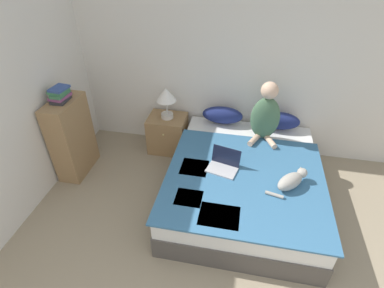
# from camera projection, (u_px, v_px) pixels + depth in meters

# --- Properties ---
(wall_back) EXTENTS (5.59, 0.05, 2.55)m
(wall_back) POSITION_uv_depth(u_px,v_px,m) (249.00, 65.00, 3.82)
(wall_back) COLOR silver
(wall_back) RESTS_ON ground_plane
(bed) EXTENTS (1.72, 2.04, 0.49)m
(bed) POSITION_uv_depth(u_px,v_px,m) (243.00, 182.00, 3.55)
(bed) COLOR #4C4742
(bed) RESTS_ON ground_plane
(pillow_near) EXTENTS (0.55, 0.21, 0.24)m
(pillow_near) POSITION_uv_depth(u_px,v_px,m) (222.00, 115.00, 4.10)
(pillow_near) COLOR navy
(pillow_near) RESTS_ON bed
(pillow_far) EXTENTS (0.55, 0.21, 0.24)m
(pillow_far) POSITION_uv_depth(u_px,v_px,m) (278.00, 121.00, 3.98)
(pillow_far) COLOR navy
(pillow_far) RESTS_ON bed
(person_sitting) EXTENTS (0.36, 0.36, 0.77)m
(person_sitting) POSITION_uv_depth(u_px,v_px,m) (266.00, 115.00, 3.68)
(person_sitting) COLOR #476B4C
(person_sitting) RESTS_ON bed
(cat_tabby) EXTENTS (0.43, 0.39, 0.17)m
(cat_tabby) POSITION_uv_depth(u_px,v_px,m) (291.00, 180.00, 3.09)
(cat_tabby) COLOR #A8A399
(cat_tabby) RESTS_ON bed
(laptop_open) EXTENTS (0.38, 0.33, 0.22)m
(laptop_open) POSITION_uv_depth(u_px,v_px,m) (223.00, 165.00, 3.35)
(laptop_open) COLOR #B7B7BC
(laptop_open) RESTS_ON bed
(nightstand) EXTENTS (0.53, 0.45, 0.54)m
(nightstand) POSITION_uv_depth(u_px,v_px,m) (168.00, 133.00, 4.35)
(nightstand) COLOR #937047
(nightstand) RESTS_ON ground_plane
(table_lamp) EXTENTS (0.27, 0.27, 0.45)m
(table_lamp) POSITION_uv_depth(u_px,v_px,m) (166.00, 97.00, 4.01)
(table_lamp) COLOR beige
(table_lamp) RESTS_ON nightstand
(bookshelf) EXTENTS (0.29, 0.60, 1.04)m
(bookshelf) POSITION_uv_depth(u_px,v_px,m) (72.00, 137.00, 3.83)
(bookshelf) COLOR #99754C
(bookshelf) RESTS_ON ground_plane
(book_stack_top) EXTENTS (0.20, 0.25, 0.17)m
(book_stack_top) POSITION_uv_depth(u_px,v_px,m) (60.00, 94.00, 3.47)
(book_stack_top) COLOR #2D2D33
(book_stack_top) RESTS_ON bookshelf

